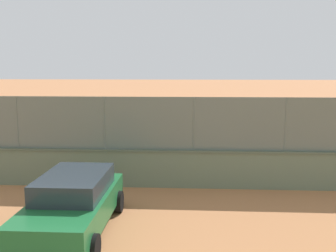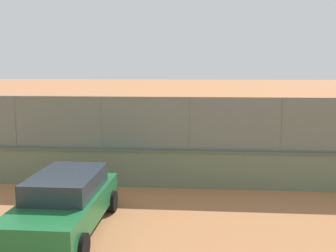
# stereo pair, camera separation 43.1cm
# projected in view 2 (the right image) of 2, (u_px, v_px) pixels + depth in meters

# --- Properties ---
(ground_plane) EXTENTS (260.00, 260.00, 0.00)m
(ground_plane) POSITION_uv_depth(u_px,v_px,m) (182.00, 135.00, 24.04)
(ground_plane) COLOR #B27247
(perimeter_wall) EXTENTS (25.46, 0.70, 1.34)m
(perimeter_wall) POSITION_uv_depth(u_px,v_px,m) (189.00, 168.00, 13.38)
(perimeter_wall) COLOR slate
(perimeter_wall) RESTS_ON ground_plane
(fence_panel_on_wall) EXTENTS (25.02, 0.35, 1.84)m
(fence_panel_on_wall) POSITION_uv_depth(u_px,v_px,m) (190.00, 124.00, 13.14)
(fence_panel_on_wall) COLOR slate
(fence_panel_on_wall) RESTS_ON perimeter_wall
(player_foreground_swinging) EXTENTS (1.04, 0.69, 1.50)m
(player_foreground_swinging) POSITION_uv_depth(u_px,v_px,m) (151.00, 122.00, 23.51)
(player_foreground_swinging) COLOR navy
(player_foreground_swinging) RESTS_ON ground_plane
(player_near_wall_returning) EXTENTS (1.06, 0.76, 1.63)m
(player_near_wall_returning) POSITION_uv_depth(u_px,v_px,m) (254.00, 121.00, 23.42)
(player_near_wall_returning) COLOR #591919
(player_near_wall_returning) RESTS_ON ground_plane
(player_crossing_court) EXTENTS (1.08, 0.87, 1.71)m
(player_crossing_court) POSITION_uv_depth(u_px,v_px,m) (100.00, 116.00, 25.76)
(player_crossing_court) COLOR black
(player_crossing_court) RESTS_ON ground_plane
(sports_ball) EXTENTS (0.15, 0.15, 0.15)m
(sports_ball) POSITION_uv_depth(u_px,v_px,m) (129.00, 141.00, 21.74)
(sports_ball) COLOR orange
(sports_ball) RESTS_ON ground_plane
(parked_car_green) EXTENTS (2.02, 4.32, 1.48)m
(parked_car_green) POSITION_uv_depth(u_px,v_px,m) (65.00, 201.00, 9.74)
(parked_car_green) COLOR #1E6B38
(parked_car_green) RESTS_ON ground_plane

